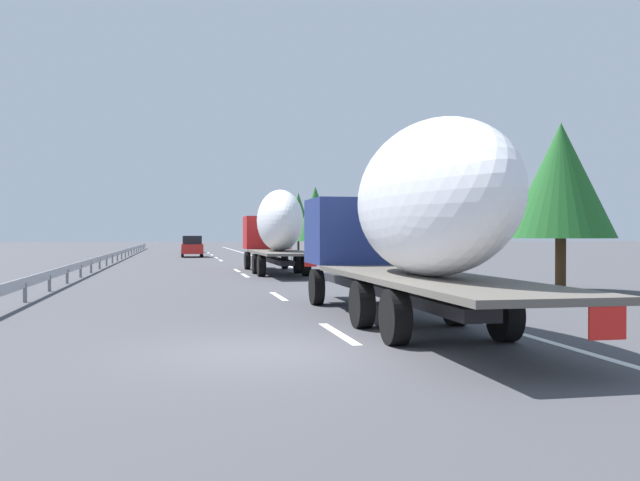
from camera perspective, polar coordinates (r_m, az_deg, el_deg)
ground_plane at (r=52.16m, az=-9.90°, el=-1.74°), size 260.00×260.00×0.00m
lane_stripe_0 at (r=14.62m, az=1.51°, el=-7.58°), size 3.20×0.20×0.01m
lane_stripe_1 at (r=23.24m, az=-3.41°, el=-4.56°), size 3.20×0.20×0.01m
lane_stripe_2 at (r=34.93m, az=-6.14°, el=-2.85°), size 3.20×0.20×0.01m
lane_stripe_3 at (r=39.78m, az=-6.80°, el=-2.44°), size 3.20×0.20×0.01m
lane_stripe_4 at (r=55.13m, az=-8.12°, el=-1.61°), size 3.20×0.20×0.01m
lane_stripe_5 at (r=61.22m, az=-8.45°, el=-1.40°), size 3.20×0.20×0.01m
lane_stripe_6 at (r=69.62m, az=-8.82°, el=-1.17°), size 3.20×0.20×0.01m
lane_stripe_7 at (r=77.67m, az=-9.10°, el=-0.99°), size 3.20×0.20×0.01m
edge_line_right at (r=57.56m, az=-4.56°, el=-1.52°), size 110.00×0.20×0.01m
truck_lead at (r=36.74m, az=-3.59°, el=1.10°), size 12.86×2.55×4.32m
truck_trailing at (r=15.72m, az=7.28°, el=2.11°), size 14.08×2.55×4.40m
car_blue_sedan at (r=80.39m, az=-10.50°, el=-0.30°), size 4.19×1.76×1.79m
car_red_compact at (r=63.55m, az=-10.41°, el=-0.47°), size 4.32×1.90×1.91m
road_sign at (r=51.19m, az=-2.34°, el=0.77°), size 0.10×0.90×3.30m
tree_0 at (r=79.63m, az=-1.78°, el=2.02°), size 3.49×3.49×6.77m
tree_1 at (r=26.65m, az=19.07°, el=4.63°), size 3.85×3.85×6.08m
tree_2 at (r=67.18m, az=-0.39°, el=2.19°), size 3.94×3.94×6.63m
guardrail_median at (r=55.31m, az=-16.22°, el=-1.03°), size 94.00×0.10×0.76m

